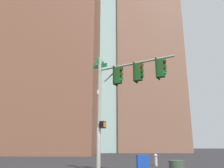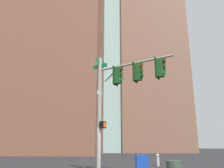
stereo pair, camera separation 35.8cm
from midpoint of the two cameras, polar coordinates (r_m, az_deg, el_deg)
The scene contains 7 objects.
signal_pole_assembly at distance 13.37m, azimuth 2.93°, elevation -1.14°, with size 2.83×4.62×6.89m.
fire_hydrant at distance 18.33m, azimuth 11.86°, elevation -17.84°, with size 0.34×0.26×0.87m.
newspaper_box at distance 11.58m, azimuth 8.41°, elevation -19.60°, with size 0.44×0.56×1.05m, color #193FA5.
building_brick_nearside at distance 52.91m, azimuth -12.95°, elevation 11.46°, with size 25.95×20.05×49.37m, color brown.
building_brick_midblock at distance 59.39m, azimuth 9.58°, elevation 7.38°, with size 17.27×14.49×47.69m, color #845B47.
building_glass_tower at distance 74.16m, azimuth -6.03°, elevation 17.53°, with size 30.75×30.94×82.42m, color #9EC6C1.
building_brick_farside at distance 63.45m, azimuth -21.51°, elevation 5.35°, with size 17.48×15.18×44.74m, color brown.
Camera 2 is at (-13.25, -1.80, 1.50)m, focal length 36.84 mm.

